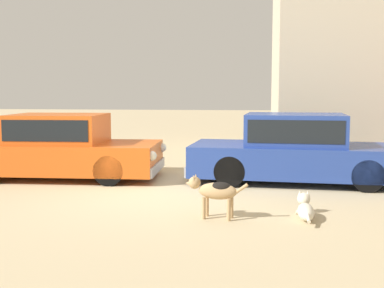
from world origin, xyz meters
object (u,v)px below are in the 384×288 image
at_px(stray_dog_spotted, 215,190).
at_px(stray_dog_tan, 305,209).
at_px(parked_sedan_nearest, 60,146).
at_px(parked_sedan_second, 296,149).

relative_size(stray_dog_spotted, stray_dog_tan, 0.88).
height_order(parked_sedan_nearest, parked_sedan_second, parked_sedan_second).
bearing_deg(stray_dog_spotted, parked_sedan_nearest, -29.79).
height_order(parked_sedan_second, stray_dog_tan, parked_sedan_second).
bearing_deg(parked_sedan_nearest, stray_dog_spotted, -42.25).
bearing_deg(stray_dog_spotted, stray_dog_tan, -161.81).
xyz_separation_m(parked_sedan_nearest, parked_sedan_second, (5.01, 0.12, 0.01)).
height_order(parked_sedan_nearest, stray_dog_tan, parked_sedan_nearest).
relative_size(parked_sedan_nearest, stray_dog_spotted, 4.61).
bearing_deg(parked_sedan_second, parked_sedan_nearest, -174.71).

